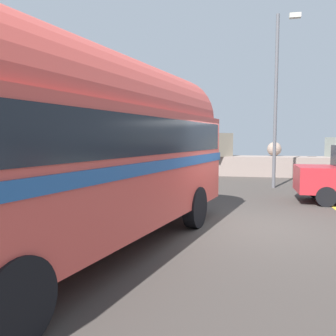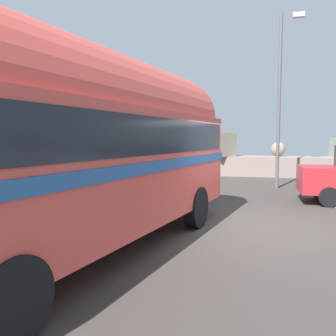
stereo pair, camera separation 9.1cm
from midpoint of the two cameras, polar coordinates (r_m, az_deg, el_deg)
ground at (r=8.48m, az=13.67°, el=-9.56°), size 32.00×26.00×0.02m
breakwater at (r=20.03m, az=12.81°, el=0.82°), size 31.36×2.35×2.39m
vintage_coach at (r=6.26m, az=-12.99°, el=4.24°), size 4.17×8.90×3.70m
lamp_post at (r=15.24m, az=18.33°, el=11.71°), size 0.95×0.24×7.12m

